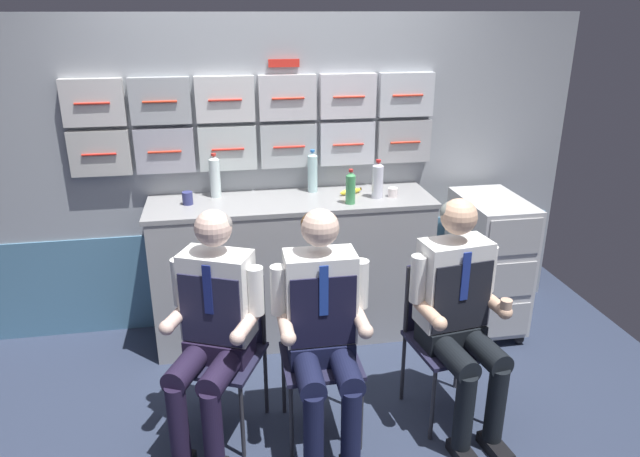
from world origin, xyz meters
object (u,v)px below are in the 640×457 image
Objects in this scene: crew_member_near_trolley at (460,308)px; coffee_cup_spare at (393,192)px; crew_member_center at (323,323)px; folding_chair_left at (227,335)px; water_bottle_tall at (313,172)px; folding_chair_near_trolley at (442,322)px; folding_chair_center at (318,337)px; service_trolley at (488,261)px; crew_member_left at (212,323)px; snack_banana at (351,191)px.

coffee_cup_spare is (-0.07, 1.03, 0.32)m from crew_member_near_trolley.
crew_member_center is at bearing -177.67° from crew_member_near_trolley.
water_bottle_tall reaches higher than folding_chair_left.
folding_chair_center is at bearing -177.69° from folding_chair_near_trolley.
folding_chair_center is 0.71m from folding_chair_near_trolley.
crew_member_center is at bearing -144.52° from service_trolley.
coffee_cup_spare is at bearing 57.90° from crew_member_center.
folding_chair_left is (-1.83, -0.70, 0.01)m from service_trolley.
service_trolley is 1.57m from folding_chair_center.
crew_member_left reaches higher than folding_chair_near_trolley.
water_bottle_tall is at bearing 57.78° from folding_chair_left.
crew_member_near_trolley is at bearing -123.51° from service_trolley.
crew_member_left reaches higher than snack_banana.
folding_chair_center is 0.67× the size of crew_member_near_trolley.
folding_chair_near_trolley is at bearing -3.48° from folding_chair_left.
crew_member_near_trolley is 20.22× the size of coffee_cup_spare.
crew_member_center is 1.00× the size of crew_member_near_trolley.
coffee_cup_spare is (-0.68, 0.10, 0.51)m from service_trolley.
folding_chair_center is 1.22m from coffee_cup_spare.
crew_member_near_trolley is at bearing -73.72° from snack_banana.
crew_member_near_trolley is at bearing -3.79° from crew_member_left.
water_bottle_tall is (-0.55, 1.08, 0.60)m from folding_chair_near_trolley.
water_bottle_tall reaches higher than crew_member_center.
snack_banana is at bearing 68.18° from folding_chair_center.
folding_chair_center is 0.67× the size of crew_member_center.
folding_chair_center is at bearing -149.29° from service_trolley.
folding_chair_center is at bearing -111.82° from snack_banana.
coffee_cup_spare is (-0.04, 0.87, 0.49)m from folding_chair_near_trolley.
service_trolley is 1.13× the size of folding_chair_near_trolley.
crew_member_left is 1.48× the size of folding_chair_near_trolley.
crew_member_center is at bearing -28.80° from folding_chair_left.
crew_member_left reaches higher than coffee_cup_spare.
coffee_cup_spare reaches higher than folding_chair_center.
coffee_cup_spare is 0.37× the size of snack_banana.
folding_chair_center is 4.98× the size of snack_banana.
water_bottle_tall reaches higher than crew_member_near_trolley.
crew_member_center is 0.73m from crew_member_near_trolley.
crew_member_left is at bearing 176.21° from crew_member_near_trolley.
crew_member_left is 1.27m from folding_chair_near_trolley.
snack_banana is (-0.95, 0.20, 0.50)m from service_trolley.
snack_banana reaches higher than folding_chair_center.
crew_member_left is at bearing -114.32° from folding_chair_left.
coffee_cup_spare is at bearing 53.58° from folding_chair_center.
folding_chair_center is at bearing -98.12° from water_bottle_tall.
snack_banana is (-0.33, 1.13, 0.31)m from crew_member_near_trolley.
coffee_cup_spare is 0.28m from snack_banana.
folding_chair_near_trolley is at bearing -87.10° from coffee_cup_spare.
folding_chair_near_trolley is 0.67× the size of crew_member_near_trolley.
crew_member_left reaches higher than service_trolley.
folding_chair_center is (0.54, 0.05, -0.17)m from crew_member_left.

